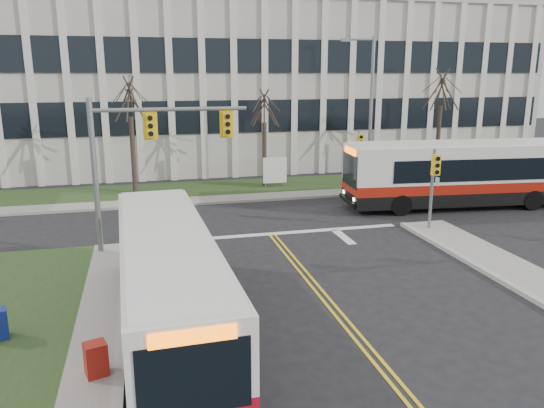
{
  "coord_description": "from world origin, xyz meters",
  "views": [
    {
      "loc": [
        -5.46,
        -14.06,
        7.07
      ],
      "look_at": [
        -0.56,
        5.84,
        2.0
      ],
      "focal_mm": 35.0,
      "sensor_mm": 36.0,
      "label": 1
    }
  ],
  "objects_px": {
    "directory_sign": "(275,171)",
    "bus_main": "(168,285)",
    "bus_cross": "(465,175)",
    "streetlight": "(368,105)",
    "newspaper_box_red": "(96,362)"
  },
  "relations": [
    {
      "from": "directory_sign",
      "to": "bus_main",
      "type": "height_order",
      "value": "bus_main"
    },
    {
      "from": "bus_main",
      "to": "bus_cross",
      "type": "bearing_deg",
      "value": 31.6
    },
    {
      "from": "streetlight",
      "to": "directory_sign",
      "type": "bearing_deg",
      "value": 166.77
    },
    {
      "from": "bus_cross",
      "to": "directory_sign",
      "type": "bearing_deg",
      "value": -122.5
    },
    {
      "from": "streetlight",
      "to": "bus_main",
      "type": "xyz_separation_m",
      "value": [
        -13.03,
        -16.47,
        -3.75
      ]
    },
    {
      "from": "bus_main",
      "to": "newspaper_box_red",
      "type": "height_order",
      "value": "bus_main"
    },
    {
      "from": "bus_main",
      "to": "bus_cross",
      "type": "distance_m",
      "value": 19.69
    },
    {
      "from": "streetlight",
      "to": "directory_sign",
      "type": "height_order",
      "value": "streetlight"
    },
    {
      "from": "streetlight",
      "to": "bus_cross",
      "type": "bearing_deg",
      "value": -58.88
    },
    {
      "from": "directory_sign",
      "to": "bus_cross",
      "type": "bearing_deg",
      "value": -37.61
    },
    {
      "from": "streetlight",
      "to": "bus_cross",
      "type": "xyz_separation_m",
      "value": [
        3.34,
        -5.53,
        -3.47
      ]
    },
    {
      "from": "newspaper_box_red",
      "to": "bus_cross",
      "type": "bearing_deg",
      "value": 19.21
    },
    {
      "from": "streetlight",
      "to": "directory_sign",
      "type": "relative_size",
      "value": 4.6
    },
    {
      "from": "bus_main",
      "to": "bus_cross",
      "type": "height_order",
      "value": "bus_cross"
    },
    {
      "from": "bus_cross",
      "to": "newspaper_box_red",
      "type": "distance_m",
      "value": 22.3
    }
  ]
}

